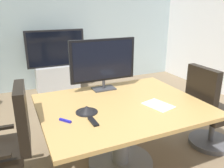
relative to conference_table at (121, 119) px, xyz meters
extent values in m
plane|color=#7A664C|center=(0.05, -0.13, -0.57)|extent=(7.55, 7.55, 0.00)
cube|color=#9EB2B7|center=(0.05, 3.15, 0.91)|extent=(5.88, 0.10, 2.97)
cube|color=#B2894C|center=(0.00, 0.00, 0.17)|extent=(1.73, 1.38, 0.04)
cylinder|color=slate|center=(0.00, 0.00, -0.21)|extent=(0.20, 0.20, 0.72)
cylinder|color=slate|center=(0.00, 0.00, -0.56)|extent=(0.76, 0.76, 0.03)
cube|color=black|center=(-1.01, 0.04, 0.22)|extent=(0.13, 0.46, 0.60)
cylinder|color=#4C4C51|center=(1.27, -0.14, -0.54)|extent=(0.56, 0.56, 0.06)
cylinder|color=#4C4C51|center=(1.27, -0.14, -0.33)|extent=(0.07, 0.07, 0.36)
cube|color=black|center=(1.27, -0.14, -0.11)|extent=(0.48, 0.48, 0.10)
cube|color=black|center=(1.00, -0.14, 0.22)|extent=(0.09, 0.46, 0.60)
cube|color=black|center=(1.26, 0.12, 0.01)|extent=(0.28, 0.05, 0.03)
cube|color=#333338|center=(0.00, 0.51, 0.19)|extent=(0.28, 0.18, 0.02)
cylinder|color=#333338|center=(0.00, 0.51, 0.25)|extent=(0.04, 0.04, 0.10)
cube|color=black|center=(0.00, 0.52, 0.56)|extent=(0.84, 0.04, 0.52)
cube|color=black|center=(0.00, 0.50, 0.56)|extent=(0.77, 0.01, 0.47)
cube|color=#B7BABC|center=(-0.14, 2.80, -0.30)|extent=(0.90, 0.36, 0.55)
cube|color=black|center=(-0.14, 2.78, 0.36)|extent=(1.20, 0.06, 0.76)
cube|color=black|center=(-0.14, 2.74, 0.36)|extent=(1.12, 0.01, 0.69)
cone|color=black|center=(-0.41, -0.05, 0.22)|extent=(0.19, 0.19, 0.07)
cylinder|color=black|center=(-0.41, -0.05, 0.19)|extent=(0.22, 0.22, 0.01)
cube|color=black|center=(-0.42, -0.27, 0.20)|extent=(0.05, 0.17, 0.02)
cube|color=#1919A5|center=(-0.65, -0.15, 0.20)|extent=(0.10, 0.11, 0.02)
cube|color=white|center=(0.34, -0.20, 0.19)|extent=(0.28, 0.34, 0.01)
camera|label=1|loc=(-1.04, -2.06, 1.19)|focal=37.11mm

